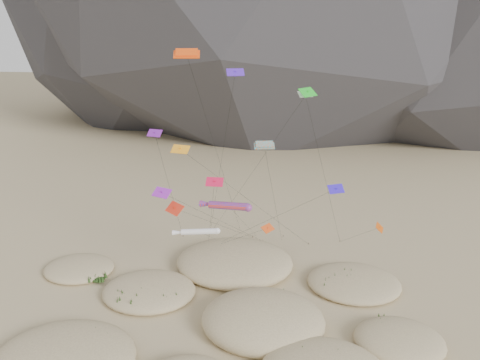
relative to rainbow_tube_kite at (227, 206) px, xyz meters
name	(u,v)px	position (x,y,z in m)	size (l,w,h in m)	color
ground	(229,339)	(1.56, -11.20, -11.37)	(500.00, 500.00, 0.00)	#CCB789
dunes	(229,311)	(1.07, -6.97, -10.63)	(51.16, 35.17, 4.48)	#CCB789
dune_grass	(234,315)	(1.70, -7.84, -10.53)	(43.31, 29.59, 1.45)	black
kite_stakes	(256,239)	(2.93, 13.41, -11.22)	(25.35, 5.23, 0.30)	#3F2D1E
rainbow_tube_kite	(227,206)	(0.00, 0.00, 0.00)	(7.04, 16.50, 12.19)	#FF391A
white_tube_kite	(197,232)	(-3.48, -1.97, -2.84)	(6.09, 14.75, 9.15)	white
orange_parafoil	(188,57)	(-4.25, -0.39, 18.27)	(5.83, 18.91, 30.54)	#E7430C
multi_parafoil	(265,147)	(4.71, -1.45, 8.21)	(3.66, 16.25, 20.29)	#DF5417
delta_kites	(237,165)	(1.34, 0.13, 5.36)	(29.56, 21.05, 28.20)	#2E17C6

